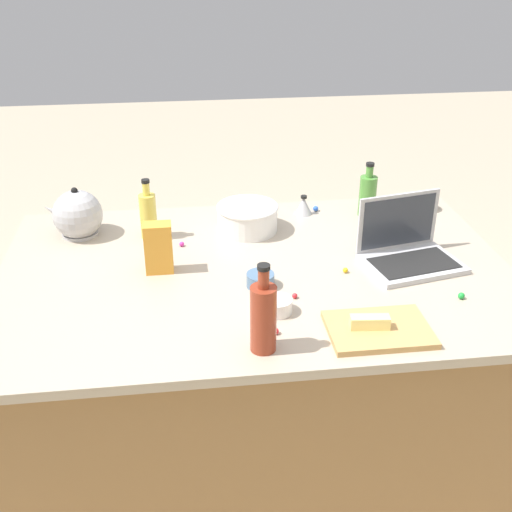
% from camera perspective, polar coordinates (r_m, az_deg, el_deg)
% --- Properties ---
extents(ground_plane, '(12.00, 12.00, 0.00)m').
position_cam_1_polar(ground_plane, '(2.67, -0.00, -18.39)').
color(ground_plane, '#B7A88E').
extents(island_counter, '(1.70, 1.11, 0.90)m').
position_cam_1_polar(island_counter, '(2.37, -0.00, -10.77)').
color(island_counter, olive).
rests_on(island_counter, ground).
extents(laptop, '(0.35, 0.29, 0.22)m').
position_cam_1_polar(laptop, '(2.21, 13.34, 0.58)').
color(laptop, '#B7B7BC').
rests_on(laptop, island_counter).
extents(mixing_bowl_large, '(0.23, 0.23, 0.10)m').
position_cam_1_polar(mixing_bowl_large, '(2.37, -0.77, 3.47)').
color(mixing_bowl_large, white).
rests_on(mixing_bowl_large, island_counter).
extents(bottle_soy, '(0.07, 0.07, 0.26)m').
position_cam_1_polar(bottle_soy, '(1.68, 0.66, -5.41)').
color(bottle_soy, maroon).
rests_on(bottle_soy, island_counter).
extents(bottle_oil, '(0.06, 0.06, 0.22)m').
position_cam_1_polar(bottle_oil, '(2.33, -9.59, 3.67)').
color(bottle_oil, '#DBC64C').
rests_on(bottle_oil, island_counter).
extents(bottle_olive, '(0.07, 0.07, 0.21)m').
position_cam_1_polar(bottle_olive, '(2.53, 9.93, 5.42)').
color(bottle_olive, '#4C8C38').
rests_on(bottle_olive, island_counter).
extents(kettle, '(0.21, 0.18, 0.20)m').
position_cam_1_polar(kettle, '(2.41, -15.64, 3.54)').
color(kettle, '#ADADB2').
rests_on(kettle, island_counter).
extents(cutting_board, '(0.29, 0.21, 0.02)m').
position_cam_1_polar(cutting_board, '(1.83, 10.88, -6.46)').
color(cutting_board, tan).
rests_on(cutting_board, island_counter).
extents(butter_stick_left, '(0.11, 0.05, 0.04)m').
position_cam_1_polar(butter_stick_left, '(1.81, 10.11, -5.82)').
color(butter_stick_left, '#F4E58C').
rests_on(butter_stick_left, cutting_board).
extents(ramekin_small, '(0.09, 0.09, 0.04)m').
position_cam_1_polar(ramekin_small, '(2.01, 0.26, -2.15)').
color(ramekin_small, slate).
rests_on(ramekin_small, island_counter).
extents(ramekin_medium, '(0.09, 0.09, 0.04)m').
position_cam_1_polar(ramekin_medium, '(2.65, 14.84, 4.50)').
color(ramekin_medium, beige).
rests_on(ramekin_medium, island_counter).
extents(ramekin_wide, '(0.09, 0.09, 0.04)m').
position_cam_1_polar(ramekin_wide, '(1.88, 1.91, -4.46)').
color(ramekin_wide, white).
rests_on(ramekin_wide, island_counter).
extents(kitchen_timer, '(0.07, 0.07, 0.08)m').
position_cam_1_polar(kitchen_timer, '(2.52, 4.26, 4.52)').
color(kitchen_timer, '#B2B2B7').
rests_on(kitchen_timer, island_counter).
extents(candy_bag, '(0.09, 0.06, 0.17)m').
position_cam_1_polar(candy_bag, '(2.10, -8.70, 0.72)').
color(candy_bag, gold).
rests_on(candy_bag, island_counter).
extents(candy_0, '(0.02, 0.02, 0.02)m').
position_cam_1_polar(candy_0, '(1.79, 1.75, -6.71)').
color(candy_0, red).
rests_on(candy_0, island_counter).
extents(candy_1, '(0.02, 0.02, 0.02)m').
position_cam_1_polar(candy_1, '(2.06, 0.98, -1.84)').
color(candy_1, yellow).
rests_on(candy_1, island_counter).
extents(candy_2, '(0.02, 0.02, 0.02)m').
position_cam_1_polar(candy_2, '(2.05, 17.85, -3.40)').
color(candy_2, green).
rests_on(candy_2, island_counter).
extents(candy_3, '(0.02, 0.02, 0.02)m').
position_cam_1_polar(candy_3, '(2.56, 5.34, 4.24)').
color(candy_3, blue).
rests_on(candy_3, island_counter).
extents(candy_5, '(0.02, 0.02, 0.02)m').
position_cam_1_polar(candy_5, '(2.12, 7.98, -1.26)').
color(candy_5, yellow).
rests_on(candy_5, island_counter).
extents(candy_6, '(0.02, 0.02, 0.02)m').
position_cam_1_polar(candy_6, '(2.34, 12.88, 1.24)').
color(candy_6, '#CC3399').
rests_on(candy_6, island_counter).
extents(candy_7, '(0.02, 0.02, 0.02)m').
position_cam_1_polar(candy_7, '(2.28, -6.64, 1.07)').
color(candy_7, '#CC3399').
rests_on(candy_7, island_counter).
extents(candy_8, '(0.02, 0.02, 0.02)m').
position_cam_1_polar(candy_8, '(1.96, 3.48, -3.57)').
color(candy_8, red).
rests_on(candy_8, island_counter).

